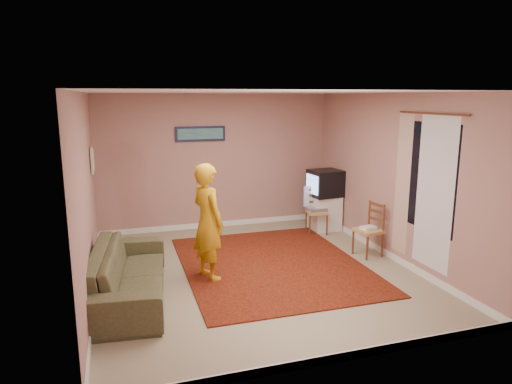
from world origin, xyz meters
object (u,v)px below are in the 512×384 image
object	(u,v)px
chair_a	(317,207)
chair_b	(368,224)
tv_cabinet	(325,213)
person	(208,222)
crt_tv	(325,183)
sofa	(128,273)

from	to	relation	value
chair_a	chair_b	world-z (taller)	chair_b
tv_cabinet	person	bearing A→B (deg)	-147.06
chair_b	chair_a	bearing A→B (deg)	-179.94
crt_tv	sofa	world-z (taller)	crt_tv
chair_b	person	world-z (taller)	person
chair_a	person	distance (m)	2.85
tv_cabinet	chair_a	distance (m)	0.36
tv_cabinet	sofa	size ratio (longest dim) A/B	0.29
chair_b	sofa	xyz separation A→B (m)	(-3.76, -0.47, -0.20)
chair_a	tv_cabinet	bearing A→B (deg)	47.02
tv_cabinet	chair_a	xyz separation A→B (m)	(-0.26, -0.18, 0.18)
chair_b	sofa	distance (m)	3.79
tv_cabinet	sofa	distance (m)	4.27
person	chair_b	bearing A→B (deg)	-108.71
crt_tv	sofa	size ratio (longest dim) A/B	0.28
sofa	person	bearing A→B (deg)	-67.32
tv_cabinet	chair_a	size ratio (longest dim) A/B	1.45
crt_tv	chair_b	bearing A→B (deg)	-95.24
crt_tv	chair_b	world-z (taller)	crt_tv
chair_a	chair_b	bearing A→B (deg)	-67.62
sofa	chair_b	bearing A→B (deg)	-76.54
tv_cabinet	chair_b	distance (m)	1.58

